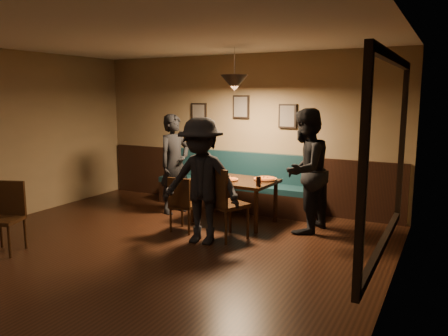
% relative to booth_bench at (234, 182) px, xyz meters
% --- Properties ---
extents(floor, '(7.00, 7.00, 0.00)m').
position_rel_booth_bench_xyz_m(floor, '(0.00, -3.20, -0.50)').
color(floor, black).
rests_on(floor, ground).
extents(ceiling, '(7.00, 7.00, 0.00)m').
position_rel_booth_bench_xyz_m(ceiling, '(0.00, -3.20, 2.30)').
color(ceiling, silver).
rests_on(ceiling, ground).
extents(wall_back, '(6.00, 0.00, 6.00)m').
position_rel_booth_bench_xyz_m(wall_back, '(0.00, 0.30, 0.90)').
color(wall_back, '#8C704F').
rests_on(wall_back, ground).
extents(wall_right, '(0.00, 7.00, 7.00)m').
position_rel_booth_bench_xyz_m(wall_right, '(3.00, -3.20, 0.90)').
color(wall_right, '#8C704F').
rests_on(wall_right, ground).
extents(wainscot, '(5.88, 0.06, 1.00)m').
position_rel_booth_bench_xyz_m(wainscot, '(0.00, 0.27, 0.00)').
color(wainscot, black).
rests_on(wainscot, ground).
extents(booth_bench, '(3.00, 0.60, 1.00)m').
position_rel_booth_bench_xyz_m(booth_bench, '(0.00, 0.00, 0.00)').
color(booth_bench, '#0F232D').
rests_on(booth_bench, ground).
extents(window_frame, '(0.06, 2.56, 1.86)m').
position_rel_booth_bench_xyz_m(window_frame, '(2.96, -2.70, 1.00)').
color(window_frame, black).
rests_on(window_frame, wall_right).
extents(window_glass, '(0.00, 2.40, 2.40)m').
position_rel_booth_bench_xyz_m(window_glass, '(2.93, -2.70, 1.00)').
color(window_glass, black).
rests_on(window_glass, wall_right).
extents(picture_left, '(0.32, 0.04, 0.42)m').
position_rel_booth_bench_xyz_m(picture_left, '(-0.90, 0.27, 1.20)').
color(picture_left, black).
rests_on(picture_left, wall_back).
extents(picture_center, '(0.32, 0.04, 0.42)m').
position_rel_booth_bench_xyz_m(picture_center, '(0.00, 0.27, 1.35)').
color(picture_center, black).
rests_on(picture_center, wall_back).
extents(picture_right, '(0.32, 0.04, 0.42)m').
position_rel_booth_bench_xyz_m(picture_right, '(0.90, 0.27, 1.20)').
color(picture_right, black).
rests_on(picture_right, wall_back).
extents(pendant_lamp, '(0.44, 0.44, 0.25)m').
position_rel_booth_bench_xyz_m(pendant_lamp, '(0.39, -0.79, 1.75)').
color(pendant_lamp, black).
rests_on(pendant_lamp, ceiling).
extents(dining_table, '(1.38, 0.94, 0.71)m').
position_rel_booth_bench_xyz_m(dining_table, '(0.39, -0.79, -0.14)').
color(dining_table, black).
rests_on(dining_table, floor).
extents(chair_near_left, '(0.38, 0.38, 0.85)m').
position_rel_booth_bench_xyz_m(chair_near_left, '(-0.05, -1.58, -0.07)').
color(chair_near_left, black).
rests_on(chair_near_left, floor).
extents(chair_near_right, '(0.62, 0.62, 1.06)m').
position_rel_booth_bench_xyz_m(chair_near_right, '(0.70, -1.60, 0.03)').
color(chair_near_right, black).
rests_on(chair_near_right, floor).
extents(diner_left, '(0.57, 0.72, 1.74)m').
position_rel_booth_bench_xyz_m(diner_left, '(-0.80, -0.74, 0.37)').
color(diner_left, black).
rests_on(diner_left, floor).
extents(diner_right, '(0.85, 1.02, 1.87)m').
position_rel_booth_bench_xyz_m(diner_right, '(1.56, -0.75, 0.44)').
color(diner_right, black).
rests_on(diner_right, floor).
extents(diner_front, '(1.21, 0.78, 1.77)m').
position_rel_booth_bench_xyz_m(diner_front, '(0.44, -1.93, 0.38)').
color(diner_front, black).
rests_on(diner_front, floor).
extents(pizza_a, '(0.39, 0.39, 0.04)m').
position_rel_booth_bench_xyz_m(pizza_a, '(0.02, -0.72, 0.23)').
color(pizza_a, orange).
rests_on(pizza_a, dining_table).
extents(pizza_b, '(0.36, 0.36, 0.04)m').
position_rel_booth_bench_xyz_m(pizza_b, '(0.35, -0.94, 0.23)').
color(pizza_b, '#C36424').
rests_on(pizza_b, dining_table).
extents(pizza_c, '(0.44, 0.44, 0.04)m').
position_rel_booth_bench_xyz_m(pizza_c, '(0.87, -0.63, 0.23)').
color(pizza_c, orange).
rests_on(pizza_c, dining_table).
extents(soda_glass, '(0.07, 0.07, 0.15)m').
position_rel_booth_bench_xyz_m(soda_glass, '(0.95, -1.11, 0.29)').
color(soda_glass, black).
rests_on(soda_glass, dining_table).
extents(tabasco_bottle, '(0.03, 0.03, 0.11)m').
position_rel_booth_bench_xyz_m(tabasco_bottle, '(0.89, -0.89, 0.27)').
color(tabasco_bottle, '#A61705').
rests_on(tabasco_bottle, dining_table).
extents(napkin_a, '(0.15, 0.15, 0.01)m').
position_rel_booth_bench_xyz_m(napkin_a, '(-0.20, -0.51, 0.22)').
color(napkin_a, '#227F38').
rests_on(napkin_a, dining_table).
extents(napkin_b, '(0.15, 0.15, 0.01)m').
position_rel_booth_bench_xyz_m(napkin_b, '(-0.10, -1.10, 0.22)').
color(napkin_b, '#1D6D27').
rests_on(napkin_b, dining_table).
extents(cutlery_set, '(0.19, 0.05, 0.00)m').
position_rel_booth_bench_xyz_m(cutlery_set, '(0.42, -1.17, 0.21)').
color(cutlery_set, silver).
rests_on(cutlery_set, dining_table).
extents(cafe_chair_far, '(0.53, 0.53, 0.93)m').
position_rel_booth_bench_xyz_m(cafe_chair_far, '(-1.65, -3.49, -0.03)').
color(cafe_chair_far, black).
rests_on(cafe_chair_far, floor).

